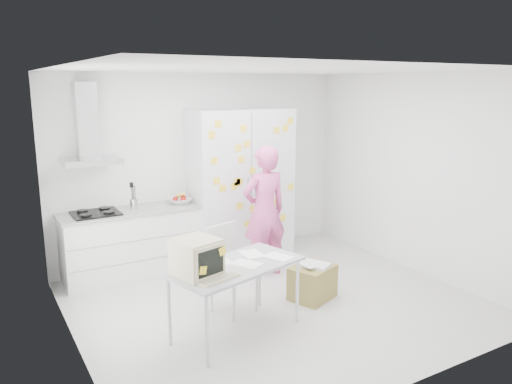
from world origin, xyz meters
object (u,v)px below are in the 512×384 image
desk (212,262)px  cardboard_box (313,282)px  person (264,211)px  chair (229,263)px

desk → cardboard_box: bearing=-2.5°
desk → cardboard_box: desk is taller
person → chair: 1.22m
desk → chair: size_ratio=1.53×
desk → chair: (0.47, 0.57, -0.28)m
chair → desk: bearing=-145.4°
chair → cardboard_box: (1.01, -0.24, -0.35)m
chair → cardboard_box: 1.09m
cardboard_box → person: bearing=95.2°
person → desk: bearing=43.7°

